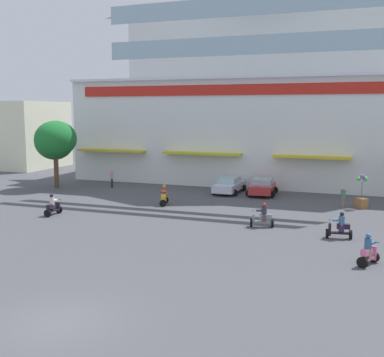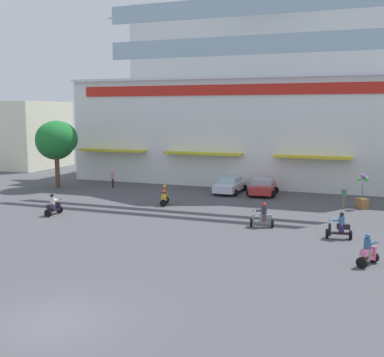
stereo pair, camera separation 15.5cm
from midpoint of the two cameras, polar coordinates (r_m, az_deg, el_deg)
ground_plane at (r=28.90m, az=-0.43°, el=-6.42°), size 128.00×128.00×0.00m
colonial_building at (r=50.58m, az=9.10°, el=9.87°), size 38.30×17.50×20.09m
flank_building_left at (r=65.86m, az=-19.90°, el=4.86°), size 10.22×9.31×8.25m
plaza_tree_0 at (r=47.20m, az=-15.91°, el=4.26°), size 3.76×3.47×6.15m
plaza_tree_2 at (r=46.56m, az=-15.75°, el=4.47°), size 3.71×4.03×6.25m
parked_car_0 at (r=42.63m, az=4.25°, el=-0.75°), size 2.44×4.46×1.42m
parked_car_1 at (r=41.85m, az=8.12°, el=-0.96°), size 2.62×3.96×1.42m
scooter_rider_1 at (r=28.80m, az=16.73°, el=-5.51°), size 1.48×0.71×1.54m
scooter_rider_3 at (r=37.32m, az=-3.40°, el=-2.12°), size 0.90×1.55×1.56m
scooter_rider_4 at (r=24.40m, az=19.77°, el=-8.10°), size 1.03×1.44×1.55m
scooter_rider_6 at (r=30.57m, az=8.10°, el=-4.50°), size 1.53×0.85×1.54m
scooter_rider_8 at (r=35.01m, az=-16.09°, el=-3.16°), size 0.57×1.51×1.50m
pedestrian_0 at (r=46.02m, az=-9.46°, el=0.10°), size 0.34×0.34×1.65m
pedestrian_1 at (r=37.72m, az=17.14°, el=-2.00°), size 0.52×0.52×1.56m
balloon_vendor_cart at (r=38.11m, az=19.13°, el=-1.87°), size 1.02×1.08×2.57m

